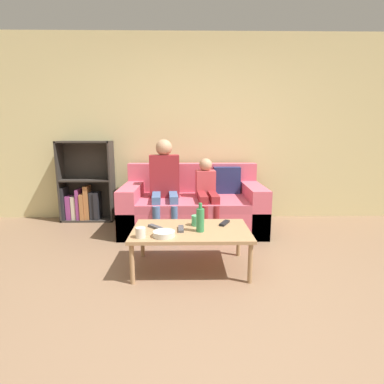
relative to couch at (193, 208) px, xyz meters
name	(u,v)px	position (x,y,z in m)	size (l,w,h in m)	color
ground_plane	(201,311)	(0.02, -1.91, -0.28)	(22.00, 22.00, 0.00)	#84664C
wall_back	(194,129)	(0.02, 0.58, 1.02)	(12.00, 0.06, 2.60)	beige
couch	(193,208)	(0.00, 0.00, 0.00)	(1.78, 0.99, 0.83)	#DB5B70
bookshelf	(86,191)	(-1.54, 0.43, 0.15)	(0.74, 0.28, 1.13)	#332D28
coffee_table	(191,233)	(-0.04, -1.21, 0.07)	(1.06, 0.66, 0.38)	#A87F56
person_adult	(165,179)	(-0.36, -0.09, 0.39)	(0.39, 0.69, 1.16)	#476693
person_child	(207,191)	(0.17, -0.15, 0.25)	(0.27, 0.68, 0.92)	maroon
cup_near	(141,233)	(-0.47, -1.43, 0.14)	(0.08, 0.08, 0.09)	silver
cup_far	(196,220)	(0.01, -1.10, 0.15)	(0.09, 0.09, 0.10)	#4CB77A
tv_remote_0	(225,223)	(0.28, -1.06, 0.11)	(0.12, 0.17, 0.02)	black
tv_remote_1	(181,229)	(-0.13, -1.24, 0.11)	(0.05, 0.17, 0.02)	#47474C
tv_remote_2	(155,227)	(-0.37, -1.18, 0.11)	(0.15, 0.16, 0.02)	#47474C
snack_bowl	(164,234)	(-0.27, -1.41, 0.12)	(0.19, 0.19, 0.05)	beige
bottle	(200,219)	(0.04, -1.28, 0.21)	(0.07, 0.07, 0.26)	#33844C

